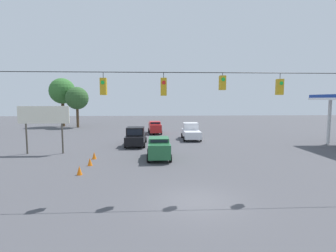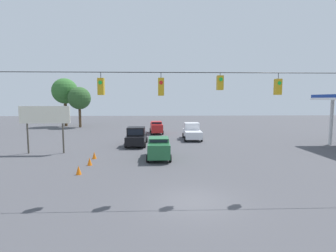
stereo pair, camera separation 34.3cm
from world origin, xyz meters
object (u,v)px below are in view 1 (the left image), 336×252
at_px(pickup_truck_white_oncoming_deep, 191,132).
at_px(tree_horizon_left, 77,98).
at_px(sedan_red_withflow_deep, 155,127).
at_px(traffic_cone_second, 90,162).
at_px(sedan_green_withflow_mid, 159,148).
at_px(traffic_cone_nearest, 79,170).
at_px(roadside_billboard, 44,118).
at_px(traffic_cone_third, 94,155).
at_px(tree_horizon_right, 62,91).
at_px(overhead_signal_span, 192,109).
at_px(pickup_truck_black_withflow_far, 136,137).

bearing_deg(pickup_truck_white_oncoming_deep, tree_horizon_left, -39.14).
height_order(pickup_truck_white_oncoming_deep, sedan_red_withflow_deep, pickup_truck_white_oncoming_deep).
distance_m(traffic_cone_second, tree_horizon_left, 30.41).
relative_size(sedan_green_withflow_mid, traffic_cone_nearest, 6.86).
xyz_separation_m(roadside_billboard, tree_horizon_left, (3.64, -23.71, 1.94)).
bearing_deg(sedan_green_withflow_mid, tree_horizon_left, -61.18).
xyz_separation_m(traffic_cone_third, tree_horizon_left, (8.87, -26.28, 5.05)).
bearing_deg(sedan_red_withflow_deep, tree_horizon_right, -32.80).
xyz_separation_m(overhead_signal_span, pickup_truck_white_oncoming_deep, (-2.71, -19.48, -3.70)).
relative_size(roadside_billboard, tree_horizon_left, 0.64).
relative_size(pickup_truck_white_oncoming_deep, roadside_billboard, 1.07).
distance_m(sedan_red_withflow_deep, tree_horizon_right, 21.64).
distance_m(overhead_signal_span, tree_horizon_right, 41.82).
distance_m(traffic_cone_nearest, traffic_cone_third, 4.85).
xyz_separation_m(overhead_signal_span, tree_horizon_left, (16.19, -34.86, 0.70)).
xyz_separation_m(sedan_red_withflow_deep, roadside_billboard, (10.58, 14.49, 2.47)).
relative_size(overhead_signal_span, tree_horizon_left, 2.96).
distance_m(traffic_cone_nearest, tree_horizon_left, 32.78).
bearing_deg(pickup_truck_black_withflow_far, traffic_cone_second, 71.58).
height_order(pickup_truck_black_withflow_far, tree_horizon_right, tree_horizon_right).
distance_m(sedan_green_withflow_mid, tree_horizon_left, 30.43).
bearing_deg(tree_horizon_left, traffic_cone_nearest, 106.03).
bearing_deg(traffic_cone_third, overhead_signal_span, 130.46).
relative_size(pickup_truck_black_withflow_far, traffic_cone_nearest, 8.58).
distance_m(pickup_truck_white_oncoming_deep, roadside_billboard, 17.55).
bearing_deg(sedan_green_withflow_mid, pickup_truck_black_withflow_far, -69.93).
relative_size(traffic_cone_third, tree_horizon_left, 0.08).
xyz_separation_m(overhead_signal_span, tree_horizon_right, (19.50, -36.94, 2.04)).
distance_m(pickup_truck_black_withflow_far, roadside_billboard, 9.66).
distance_m(roadside_billboard, tree_horizon_left, 24.07).
height_order(traffic_cone_nearest, tree_horizon_left, tree_horizon_left).
distance_m(pickup_truck_black_withflow_far, traffic_cone_third, 7.42).
relative_size(sedan_green_withflow_mid, traffic_cone_third, 6.86).
xyz_separation_m(traffic_cone_nearest, tree_horizon_right, (12.26, -33.21, 6.40)).
bearing_deg(traffic_cone_nearest, tree_horizon_right, -69.73).
relative_size(pickup_truck_white_oncoming_deep, traffic_cone_second, 8.15).
relative_size(sedan_red_withflow_deep, roadside_billboard, 0.98).
bearing_deg(pickup_truck_black_withflow_far, traffic_cone_nearest, 74.95).
xyz_separation_m(pickup_truck_black_withflow_far, roadside_billboard, (8.40, 4.10, 2.45)).
height_order(sedan_green_withflow_mid, roadside_billboard, roadside_billboard).
relative_size(overhead_signal_span, traffic_cone_nearest, 35.16).
relative_size(pickup_truck_white_oncoming_deep, sedan_red_withflow_deep, 1.09).
xyz_separation_m(traffic_cone_second, traffic_cone_third, (0.19, -2.31, 0.00)).
height_order(traffic_cone_second, traffic_cone_third, same).
bearing_deg(overhead_signal_span, tree_horizon_right, -62.17).
distance_m(tree_horizon_left, tree_horizon_right, 4.14).
bearing_deg(tree_horizon_right, traffic_cone_second, 111.96).
bearing_deg(sedan_green_withflow_mid, traffic_cone_third, -1.03).
xyz_separation_m(pickup_truck_white_oncoming_deep, tree_horizon_right, (22.22, -17.46, 5.73)).
distance_m(pickup_truck_white_oncoming_deep, pickup_truck_black_withflow_far, 8.06).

